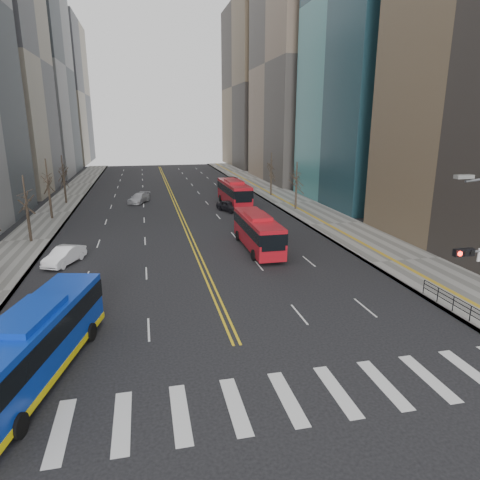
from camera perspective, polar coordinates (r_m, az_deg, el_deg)
The scene contains 15 objects.
ground at distance 20.00m, azimuth 2.91°, elevation -20.74°, with size 220.00×220.00×0.00m, color black.
sidewalk_right at distance 65.44m, azimuth 7.15°, elevation 4.98°, with size 7.00×130.00×0.15m, color slate.
sidewalk_left at distance 62.80m, azimuth -23.55°, elevation 3.37°, with size 5.00×130.00×0.15m, color slate.
crosswalk at distance 19.99m, azimuth 2.91°, elevation -20.73°, with size 26.70×4.00×0.01m.
centerline at distance 71.64m, azimuth -9.00°, elevation 5.76°, with size 0.55×100.00×0.01m.
office_towers at distance 85.02m, azimuth -10.34°, elevation 23.39°, with size 83.00×134.00×58.00m.
pedestrian_railing at distance 30.59m, azimuth 26.58°, elevation -7.32°, with size 0.06×6.06×1.02m.
street_trees at distance 50.62m, azimuth -15.77°, elevation 6.99°, with size 35.20×47.20×7.60m.
blue_bus at distance 22.60m, azimuth -25.99°, elevation -12.43°, with size 5.41×12.24×3.49m.
red_bus_near at distance 40.77m, azimuth 2.37°, elevation 1.37°, with size 2.81×10.76×3.42m.
red_bus_far at distance 62.72m, azimuth -0.80°, elevation 6.48°, with size 3.08×11.71×3.69m.
car_white at distance 39.68m, azimuth -22.38°, elevation -1.94°, with size 1.58×4.53×1.49m, color white.
car_dark_mid at distance 58.66m, azimuth -1.46°, elevation 4.55°, with size 1.75×4.36×1.49m, color black.
car_silver at distance 66.78m, azimuth -13.32°, elevation 5.46°, with size 2.01×4.95×1.44m, color #A4A5AA.
car_dark_far at distance 85.86m, azimuth -1.21°, elevation 7.97°, with size 2.22×4.82×1.34m, color black.
Camera 1 is at (-4.48, -15.52, 11.79)m, focal length 32.00 mm.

